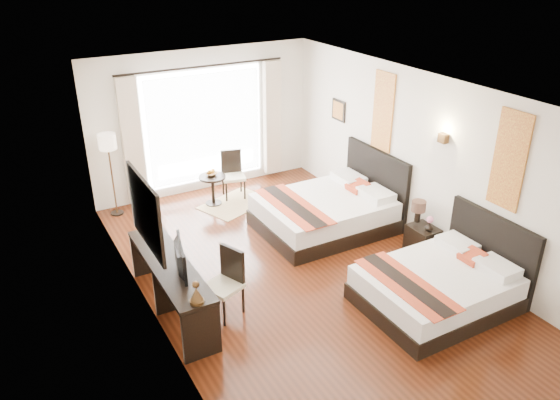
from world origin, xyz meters
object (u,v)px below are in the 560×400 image
nightstand (422,240)px  television (176,258)px  bed_far (328,210)px  desk_chair (225,295)px  side_table (213,190)px  bed_near (441,285)px  table_lamp (419,208)px  console_desk (171,287)px  window_chair (233,183)px  fruit_bowl (212,174)px  vase (429,224)px  floor_lamp (108,147)px

nightstand → television: bearing=176.7°
bed_far → television: size_ratio=3.09×
desk_chair → side_table: (1.19, 3.22, 0.00)m
television → side_table: television is taller
bed_near → table_lamp: 1.56m
table_lamp → console_desk: 4.03m
desk_chair → window_chair: 3.75m
side_table → fruit_bowl: (0.00, 0.04, 0.32)m
console_desk → nightstand: bearing=-7.0°
window_chair → vase: bearing=39.5°
bed_far → fruit_bowl: 2.36m
table_lamp → vase: size_ratio=2.49×
television → window_chair: size_ratio=0.79×
bed_near → desk_chair: 2.96m
bed_far → console_desk: bearing=-163.1°
table_lamp → fruit_bowl: 3.89m
fruit_bowl → table_lamp: bearing=-55.4°
vase → side_table: 4.10m
bed_near → side_table: 4.71m
nightstand → bed_near: bearing=-122.5°
nightstand → side_table: (-2.23, 3.31, 0.06)m
nightstand → vase: vase is taller
vase → floor_lamp: floor_lamp is taller
table_lamp → floor_lamp: bearing=137.2°
nightstand → floor_lamp: bearing=136.1°
floor_lamp → nightstand: bearing=-43.9°
bed_near → fruit_bowl: size_ratio=9.72×
television → fruit_bowl: 3.61m
fruit_bowl → window_chair: size_ratio=0.23×
vase → window_chair: bearing=115.8°
nightstand → console_desk: console_desk is taller
table_lamp → desk_chair: desk_chair is taller
floor_lamp → fruit_bowl: (1.73, -0.45, -0.70)m
fruit_bowl → vase: bearing=-57.6°
desk_chair → window_chair: size_ratio=1.02×
bed_near → bed_far: bed_far is taller
fruit_bowl → desk_chair: bearing=-110.2°
television → floor_lamp: (0.04, 3.57, 0.34)m
bed_near → nightstand: (0.74, 1.16, -0.07)m
desk_chair → fruit_bowl: desk_chair is taller
nightstand → vase: 0.37m
bed_far → console_desk: bed_far is taller
bed_near → nightstand: 1.37m
bed_near → nightstand: size_ratio=4.27×
nightstand → fruit_bowl: (-2.23, 3.35, 0.38)m
table_lamp → window_chair: (-1.72, 3.29, -0.47)m
desk_chair → window_chair: bearing=-138.9°
table_lamp → television: television is taller
table_lamp → window_chair: size_ratio=0.39×
table_lamp → side_table: bearing=125.0°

